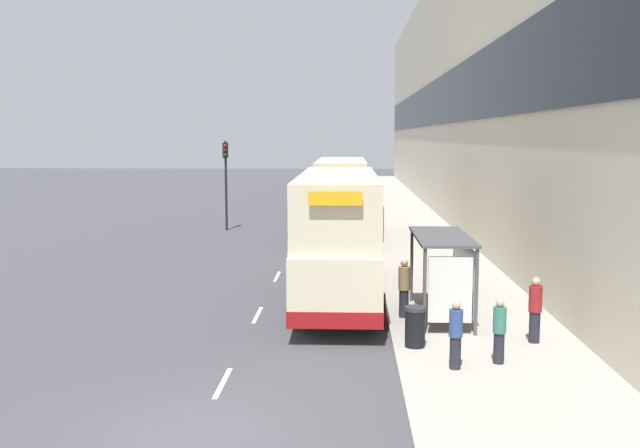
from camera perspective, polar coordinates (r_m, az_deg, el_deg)
ground_plane at (r=14.07m, az=-9.84°, el=-16.25°), size 220.00×220.00×0.00m
pavement at (r=51.55m, az=6.38°, el=0.90°), size 5.00×93.00×0.14m
terrace_facade at (r=51.80m, az=11.00°, el=10.53°), size 3.10×93.00×17.64m
lane_mark_0 at (r=16.63m, az=-7.78°, el=-12.48°), size 0.12×2.00×0.01m
lane_mark_1 at (r=22.45m, az=-5.02°, el=-7.26°), size 0.12×2.00×0.01m
lane_mark_2 at (r=28.42m, az=-3.45°, el=-4.21°), size 0.12×2.00×0.01m
lane_mark_3 at (r=34.45m, az=-2.43°, el=-2.22°), size 0.12×2.00×0.01m
lane_mark_4 at (r=40.52m, az=-1.71°, el=-0.82°), size 0.12×2.00×0.01m
lane_mark_5 at (r=46.61m, az=-1.19°, el=0.21°), size 0.12×2.00×0.01m
lane_mark_6 at (r=52.71m, az=-0.78°, el=1.00°), size 0.12×2.00×0.01m
bus_shelter at (r=21.27m, az=10.26°, el=-3.00°), size 1.60×4.20×2.48m
double_decker_bus_near at (r=23.97m, az=1.46°, el=-0.77°), size 2.85×11.03×4.30m
double_decker_bus_ahead at (r=38.12m, az=1.71°, el=2.13°), size 2.85×10.52×4.30m
car_0 at (r=80.15m, az=1.88°, el=3.66°), size 2.00×4.38×1.66m
car_1 at (r=59.74m, az=2.15°, el=2.56°), size 1.99×4.12×1.80m
car_2 at (r=65.95m, az=1.55°, el=2.93°), size 1.96×4.48×1.66m
car_3 at (r=52.02m, az=1.26°, el=1.87°), size 2.05×4.04×1.73m
pedestrian_at_shelter at (r=17.67m, az=14.15°, el=-8.26°), size 0.31×0.31×1.58m
pedestrian_1 at (r=17.04m, az=10.80°, el=-8.65°), size 0.32×0.32×1.62m
pedestrian_2 at (r=21.53m, az=6.74°, el=-5.08°), size 0.35×0.35×1.77m
pedestrian_3 at (r=19.63m, az=16.83°, el=-6.55°), size 0.35×0.35×1.75m
litter_bin at (r=18.69m, az=7.61°, el=-8.14°), size 0.55×0.55×1.05m
traffic_light_far_kerb at (r=42.30m, az=-7.55°, el=4.25°), size 0.30×0.32×5.28m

